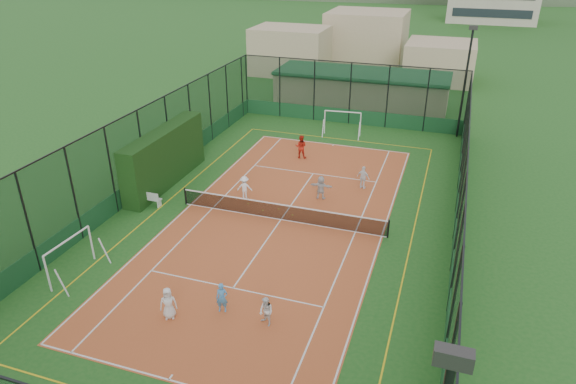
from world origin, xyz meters
name	(u,v)px	position (x,y,z in m)	size (l,w,h in m)	color
ground	(281,220)	(0.00, 0.00, 0.00)	(300.00, 300.00, 0.00)	#1E551D
court_slab	(281,220)	(0.00, 0.00, 0.01)	(11.17, 23.97, 0.01)	#B25127
tennis_net	(281,211)	(0.00, 0.00, 0.53)	(11.67, 0.12, 1.06)	black
perimeter_fence	(281,178)	(0.00, 0.00, 2.50)	(18.12, 34.12, 5.00)	black
floodlight_ne	(465,84)	(8.60, 16.60, 4.12)	(0.60, 0.26, 8.25)	black
clubhouse	(361,89)	(0.00, 22.00, 1.57)	(15.20, 7.20, 3.15)	tan
hedge_left	(165,157)	(-8.30, 2.21, 1.72)	(1.18, 7.87, 3.44)	black
white_bench	(148,198)	(-7.80, -0.76, 0.47)	(1.67, 0.46, 0.94)	white
futsal_goal_near	(70,258)	(-7.32, -7.74, 0.90)	(0.81, 2.80, 1.81)	white
futsal_goal_far	(342,123)	(0.09, 14.20, 0.92)	(2.86, 0.83, 1.84)	white
child_near_left	(168,303)	(-1.64, -8.96, 0.71)	(0.68, 0.44, 1.40)	white
child_near_mid	(222,298)	(0.22, -7.93, 0.67)	(0.48, 0.32, 1.32)	#478DCA
child_near_right	(266,312)	(2.22, -8.13, 0.64)	(0.62, 0.48, 1.27)	white
child_far_left	(245,187)	(-2.87, 1.79, 0.70)	(0.89, 0.51, 1.38)	white
child_far_right	(363,178)	(3.46, 5.27, 0.73)	(0.85, 0.35, 1.45)	white
child_far_back	(321,187)	(1.38, 3.14, 0.72)	(1.32, 0.42, 1.43)	silver
coach	(301,147)	(-1.57, 8.72, 0.83)	(0.80, 0.62, 1.64)	red
tennis_balls	(270,209)	(-0.93, 0.86, 0.04)	(2.91, 0.54, 0.07)	#CCE033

